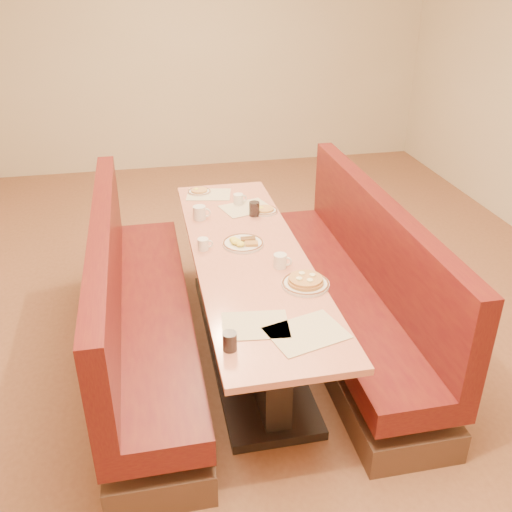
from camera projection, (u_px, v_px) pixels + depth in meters
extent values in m
plane|color=#9E6647|center=(249.00, 347.00, 4.00)|extent=(8.00, 8.00, 0.00)
cube|color=beige|center=(184.00, 53.00, 6.80)|extent=(6.00, 0.04, 2.80)
cube|color=black|center=(249.00, 344.00, 3.98)|extent=(0.55, 1.88, 0.06)
cube|color=black|center=(249.00, 305.00, 3.83)|extent=(0.15, 1.75, 0.71)
cube|color=#D87B64|center=(249.00, 256.00, 3.65)|extent=(0.70, 2.50, 0.04)
cube|color=#4C3326|center=(151.00, 348.00, 3.83)|extent=(0.55, 2.50, 0.20)
cube|color=maroon|center=(147.00, 314.00, 3.70)|extent=(0.55, 2.50, 0.16)
cube|color=maroon|center=(106.00, 266.00, 3.49)|extent=(0.12, 2.50, 0.60)
cube|color=#4C3326|center=(342.00, 325.00, 4.07)|extent=(0.55, 2.50, 0.20)
cube|color=maroon|center=(344.00, 292.00, 3.94)|extent=(0.55, 2.50, 0.16)
cube|color=maroon|center=(379.00, 240.00, 3.80)|extent=(0.12, 2.50, 0.60)
cube|color=beige|center=(255.00, 325.00, 2.93)|extent=(0.37, 0.30, 0.00)
cube|color=beige|center=(307.00, 333.00, 2.87)|extent=(0.44, 0.37, 0.00)
cube|color=beige|center=(209.00, 194.00, 4.52)|extent=(0.39, 0.32, 0.00)
cube|color=beige|center=(246.00, 208.00, 4.28)|extent=(0.41, 0.35, 0.00)
cylinder|color=silver|center=(305.00, 284.00, 3.28)|extent=(0.28, 0.28, 0.02)
torus|color=brown|center=(305.00, 283.00, 3.28)|extent=(0.27, 0.27, 0.01)
cylinder|color=gold|center=(306.00, 281.00, 3.27)|extent=(0.21, 0.21, 0.02)
cylinder|color=gold|center=(306.00, 279.00, 3.26)|extent=(0.19, 0.19, 0.02)
cylinder|color=#F8E6A2|center=(312.00, 275.00, 3.28)|extent=(0.04, 0.04, 0.01)
cylinder|color=#F8E6A2|center=(302.00, 273.00, 3.29)|extent=(0.04, 0.04, 0.01)
cylinder|color=#F8E6A2|center=(299.00, 279.00, 3.24)|extent=(0.04, 0.04, 0.01)
cylinder|color=#F8E6A2|center=(310.00, 280.00, 3.22)|extent=(0.04, 0.04, 0.01)
cylinder|color=silver|center=(243.00, 244.00, 3.74)|extent=(0.27, 0.27, 0.02)
torus|color=brown|center=(243.00, 242.00, 3.74)|extent=(0.27, 0.27, 0.01)
ellipsoid|color=#FFFC41|center=(236.00, 241.00, 3.71)|extent=(0.07, 0.07, 0.04)
ellipsoid|color=#FFFC41|center=(240.00, 244.00, 3.68)|extent=(0.06, 0.06, 0.03)
ellipsoid|color=#FFFC41|center=(233.00, 239.00, 3.74)|extent=(0.05, 0.05, 0.03)
cylinder|color=brown|center=(248.00, 240.00, 3.75)|extent=(0.10, 0.02, 0.02)
cylinder|color=brown|center=(248.00, 238.00, 3.77)|extent=(0.10, 0.02, 0.02)
cube|color=#BA863A|center=(252.00, 244.00, 3.70)|extent=(0.09, 0.07, 0.02)
cylinder|color=silver|center=(265.00, 211.00, 4.22)|extent=(0.19, 0.19, 0.01)
torus|color=brown|center=(265.00, 210.00, 4.22)|extent=(0.19, 0.19, 0.01)
cylinder|color=#E99152|center=(265.00, 209.00, 4.22)|extent=(0.13, 0.13, 0.01)
ellipsoid|color=#FFFC41|center=(261.00, 208.00, 4.22)|extent=(0.04, 0.04, 0.02)
cylinder|color=silver|center=(199.00, 192.00, 4.56)|extent=(0.19, 0.19, 0.01)
torus|color=brown|center=(199.00, 191.00, 4.56)|extent=(0.18, 0.18, 0.01)
cylinder|color=#E99152|center=(199.00, 190.00, 4.55)|extent=(0.13, 0.13, 0.01)
ellipsoid|color=#FFFC41|center=(196.00, 189.00, 4.56)|extent=(0.04, 0.04, 0.02)
cylinder|color=silver|center=(280.00, 261.00, 3.46)|extent=(0.08, 0.08, 0.09)
torus|color=silver|center=(287.00, 261.00, 3.45)|extent=(0.06, 0.04, 0.06)
cylinder|color=black|center=(280.00, 255.00, 3.44)|extent=(0.07, 0.07, 0.01)
cylinder|color=silver|center=(203.00, 244.00, 3.67)|extent=(0.07, 0.07, 0.08)
torus|color=silver|center=(209.00, 244.00, 3.67)|extent=(0.06, 0.02, 0.05)
cylinder|color=black|center=(203.00, 240.00, 3.65)|extent=(0.06, 0.06, 0.01)
cylinder|color=silver|center=(238.00, 199.00, 4.34)|extent=(0.07, 0.07, 0.08)
torus|color=silver|center=(243.00, 198.00, 4.35)|extent=(0.06, 0.02, 0.06)
cylinder|color=black|center=(238.00, 195.00, 4.32)|extent=(0.06, 0.06, 0.01)
cylinder|color=silver|center=(199.00, 213.00, 4.09)|extent=(0.09, 0.09, 0.10)
torus|color=silver|center=(206.00, 213.00, 4.09)|extent=(0.07, 0.03, 0.07)
cylinder|color=black|center=(199.00, 207.00, 4.07)|extent=(0.08, 0.08, 0.01)
cylinder|color=black|center=(230.00, 342.00, 2.73)|extent=(0.07, 0.07, 0.09)
cylinder|color=silver|center=(230.00, 341.00, 2.73)|extent=(0.07, 0.07, 0.10)
cylinder|color=black|center=(254.00, 209.00, 4.14)|extent=(0.07, 0.07, 0.10)
cylinder|color=silver|center=(254.00, 209.00, 4.14)|extent=(0.08, 0.08, 0.11)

